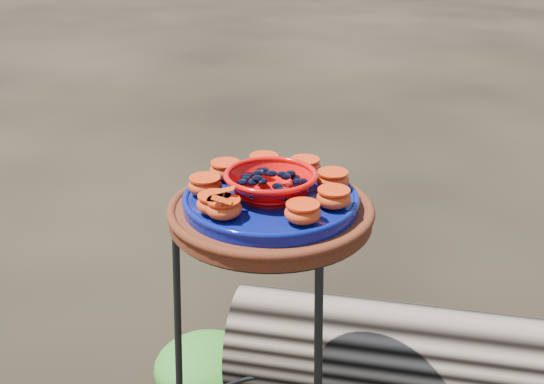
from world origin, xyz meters
The scene contains 17 objects.
plant_stand centered at (0.00, 0.00, 0.35)m, with size 0.44×0.44×0.70m, color black, non-canonical shape.
terracotta_saucer centered at (0.00, 0.00, 0.72)m, with size 0.41×0.41×0.03m, color #3B1805.
cobalt_plate centered at (0.00, 0.00, 0.74)m, with size 0.35×0.35×0.02m, color #090643.
red_bowl centered at (0.00, 0.00, 0.78)m, with size 0.17×0.17×0.05m, color red, non-canonical shape.
glass_gems centered at (0.00, 0.00, 0.82)m, with size 0.14×0.14×0.02m, color black, non-canonical shape.
orange_half_0 centered at (-0.02, -0.13, 0.77)m, with size 0.07×0.07×0.04m, color #D04C10.
orange_half_1 centered at (0.11, -0.07, 0.77)m, with size 0.07×0.07×0.04m, color #D04C10.
orange_half_2 centered at (0.13, 0.02, 0.77)m, with size 0.07×0.07×0.04m, color #D04C10.
orange_half_3 centered at (0.08, 0.10, 0.77)m, with size 0.07×0.07×0.04m, color #D04C10.
orange_half_4 centered at (0.00, 0.13, 0.77)m, with size 0.07×0.07×0.04m, color #D04C10.
orange_half_5 centered at (-0.08, 0.10, 0.77)m, with size 0.07×0.07×0.04m, color #D04C10.
orange_half_6 centered at (-0.13, 0.02, 0.77)m, with size 0.07×0.07×0.04m, color #D04C10.
orange_half_7 centered at (-0.11, -0.07, 0.77)m, with size 0.07×0.07×0.04m, color #D04C10.
orange_half_8 centered at (-0.04, -0.12, 0.77)m, with size 0.07×0.07×0.04m, color #D04C10.
butterfly centered at (-0.02, -0.13, 0.80)m, with size 0.08×0.05×0.01m, color #C93405, non-canonical shape.
foliage_left centered at (-0.34, 0.18, 0.08)m, with size 0.30×0.30×0.15m, color #226D17.
foliage_back centered at (-0.15, 0.53, 0.07)m, with size 0.28×0.28×0.14m, color #226D17.
Camera 1 is at (0.68, -1.03, 1.31)m, focal length 45.00 mm.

